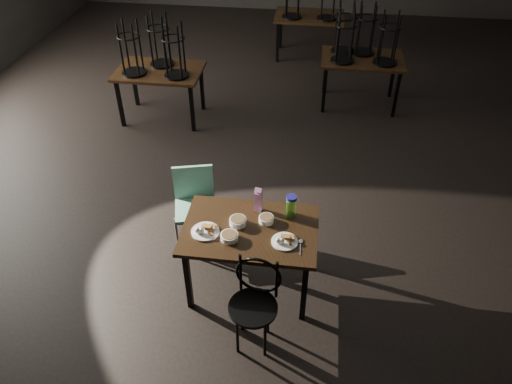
# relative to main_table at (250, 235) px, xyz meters

# --- Properties ---
(main_table) EXTENTS (1.20, 0.80, 0.75)m
(main_table) POSITION_rel_main_table_xyz_m (0.00, 0.00, 0.00)
(main_table) COLOR black
(main_table) RESTS_ON ground
(plate_left) EXTENTS (0.25, 0.25, 0.08)m
(plate_left) POSITION_rel_main_table_xyz_m (-0.39, -0.10, 0.10)
(plate_left) COLOR white
(plate_left) RESTS_ON main_table
(plate_right) EXTENTS (0.23, 0.23, 0.08)m
(plate_right) POSITION_rel_main_table_xyz_m (0.32, -0.13, 0.10)
(plate_right) COLOR white
(plate_right) RESTS_ON main_table
(bowl_near) EXTENTS (0.15, 0.15, 0.06)m
(bowl_near) POSITION_rel_main_table_xyz_m (-0.12, 0.05, 0.11)
(bowl_near) COLOR white
(bowl_near) RESTS_ON main_table
(bowl_far) EXTENTS (0.14, 0.14, 0.05)m
(bowl_far) POSITION_rel_main_table_xyz_m (0.13, 0.11, 0.11)
(bowl_far) COLOR white
(bowl_far) RESTS_ON main_table
(bowl_big) EXTENTS (0.16, 0.16, 0.05)m
(bowl_big) POSITION_rel_main_table_xyz_m (-0.16, -0.15, 0.11)
(bowl_big) COLOR white
(bowl_big) RESTS_ON main_table
(juice_carton) EXTENTS (0.08, 0.08, 0.26)m
(juice_carton) POSITION_rel_main_table_xyz_m (0.04, 0.26, 0.20)
(juice_carton) COLOR #901A73
(juice_carton) RESTS_ON main_table
(water_bottle) EXTENTS (0.12, 0.12, 0.22)m
(water_bottle) POSITION_rel_main_table_xyz_m (0.34, 0.23, 0.19)
(water_bottle) COLOR #71D63F
(water_bottle) RESTS_ON main_table
(spoon) EXTENTS (0.04, 0.20, 0.01)m
(spoon) POSITION_rel_main_table_xyz_m (0.46, -0.12, 0.08)
(spoon) COLOR silver
(spoon) RESTS_ON main_table
(bentwood_chair) EXTENTS (0.43, 0.42, 0.87)m
(bentwood_chair) POSITION_rel_main_table_xyz_m (0.12, -0.57, -0.16)
(bentwood_chair) COLOR black
(bentwood_chair) RESTS_ON ground
(school_chair) EXTENTS (0.49, 0.49, 0.87)m
(school_chair) POSITION_rel_main_table_xyz_m (-0.65, 0.59, -0.14)
(school_chair) COLOR #6CA891
(school_chair) RESTS_ON ground
(bg_table_left) EXTENTS (1.20, 0.80, 1.48)m
(bg_table_left) POSITION_rel_main_table_xyz_m (-1.73, 3.06, 0.11)
(bg_table_left) COLOR black
(bg_table_left) RESTS_ON ground
(bg_table_right) EXTENTS (1.20, 0.80, 1.48)m
(bg_table_right) POSITION_rel_main_table_xyz_m (1.09, 3.87, 0.13)
(bg_table_right) COLOR black
(bg_table_right) RESTS_ON ground
(bg_table_far) EXTENTS (1.20, 0.80, 1.48)m
(bg_table_far) POSITION_rel_main_table_xyz_m (0.26, 5.56, 0.08)
(bg_table_far) COLOR black
(bg_table_far) RESTS_ON ground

